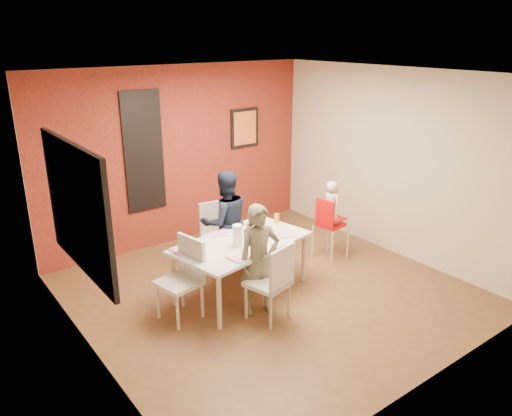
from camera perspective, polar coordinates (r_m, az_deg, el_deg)
ground at (r=6.48m, az=1.62°, el=-9.51°), size 4.50×4.50×0.00m
ceiling at (r=5.68m, az=1.88°, el=15.05°), size 4.50×4.50×0.02m
wall_back at (r=7.76m, az=-8.73°, el=5.94°), size 4.50×0.02×2.70m
wall_front at (r=4.53m, az=19.87°, el=-5.04°), size 4.50×0.02×2.70m
wall_left at (r=4.94m, az=-19.15°, el=-2.88°), size 0.02×4.50×2.70m
wall_right at (r=7.50m, az=15.35°, el=5.00°), size 0.02×4.50×2.70m
brick_accent_wall at (r=7.74m, az=-8.66°, el=5.91°), size 4.50×0.02×2.70m
picture_window_frame at (r=5.06m, az=-19.80°, el=-0.01°), size 0.05×1.70×1.30m
picture_window_pane at (r=5.07m, az=-19.64°, el=0.03°), size 0.02×1.55×1.15m
glassblock_strip at (r=7.44m, az=-12.73°, el=6.29°), size 0.55×0.03×1.70m
glassblock_surround at (r=7.44m, az=-12.72°, el=6.28°), size 0.60×0.03×1.76m
art_print_frame at (r=8.29m, az=-1.32°, el=9.14°), size 0.54×0.03×0.64m
art_print_canvas at (r=8.28m, az=-1.26°, el=9.12°), size 0.44×0.01×0.54m
dining_table at (r=6.18m, az=-1.67°, el=-4.34°), size 1.84×1.24×0.70m
chair_near at (r=5.66m, az=2.04°, el=-8.09°), size 0.53×0.53×0.93m
chair_far at (r=7.01m, az=-4.48°, el=-2.62°), size 0.49×0.49×0.91m
chair_left at (r=5.80m, az=-8.17°, el=-7.46°), size 0.51×0.51×0.95m
high_chair at (r=7.22m, az=8.37°, el=-1.68°), size 0.43×0.43×0.93m
child_near at (r=5.75m, az=0.38°, el=-5.98°), size 0.56×0.45×1.33m
child_far at (r=6.73m, az=-3.52°, el=-1.62°), size 0.80×0.69×1.44m
toddler at (r=7.13m, az=8.59°, el=0.64°), size 0.20×0.31×0.63m
plate_near_left at (r=5.73m, az=-1.89°, el=-5.61°), size 0.28×0.28×0.01m
plate_far_mid at (r=6.39m, az=-4.28°, el=-2.93°), size 0.26×0.26×0.01m
plate_near_right at (r=6.36m, az=3.62°, el=-3.02°), size 0.29×0.29×0.01m
plate_far_left at (r=5.97m, az=-8.39°, el=-4.72°), size 0.25×0.25×0.01m
salad_bowl_a at (r=6.13m, az=0.05°, el=-3.60°), size 0.31×0.31×0.06m
salad_bowl_b at (r=6.63m, az=-0.18°, el=-1.81°), size 0.23×0.23×0.05m
wine_bottle at (r=6.28m, az=-0.52°, el=-1.95°), size 0.07×0.07×0.28m
wine_glass_a at (r=6.01m, az=-0.34°, el=-3.35°), size 0.07×0.07×0.20m
wine_glass_b at (r=6.30m, az=0.05°, el=-2.16°), size 0.08×0.08×0.22m
paper_towel_roll at (r=5.99m, az=-2.13°, el=-3.14°), size 0.12×0.12×0.26m
condiment_red at (r=6.22m, az=-1.00°, el=-2.80°), size 0.04×0.04×0.15m
condiment_green at (r=6.28m, az=-0.34°, el=-2.69°), size 0.03×0.03×0.13m
condiment_brown at (r=6.18m, az=-1.29°, el=-3.07°), size 0.03×0.03×0.13m
sippy_cup at (r=6.74m, az=2.37°, el=-1.17°), size 0.07×0.07×0.12m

